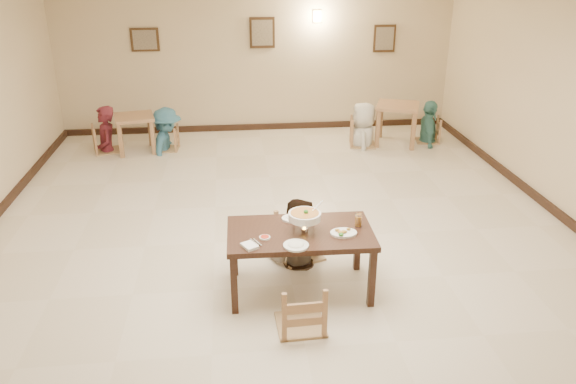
{
  "coord_description": "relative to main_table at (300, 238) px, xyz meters",
  "views": [
    {
      "loc": [
        -0.64,
        -6.51,
        3.5
      ],
      "look_at": [
        0.01,
        -0.57,
        0.92
      ],
      "focal_mm": 35.0,
      "sensor_mm": 36.0,
      "label": 1
    }
  ],
  "objects": [
    {
      "name": "chair_near",
      "position": [
        -0.08,
        -0.67,
        -0.14
      ],
      "size": [
        0.48,
        0.48,
        1.02
      ],
      "rotation": [
        0.0,
        0.0,
        3.18
      ],
      "color": "tan",
      "rests_on": "floor"
    },
    {
      "name": "bg_table_right",
      "position": [
        2.54,
        4.95,
        -0.0
      ],
      "size": [
        1.01,
        1.01,
        0.79
      ],
      "rotation": [
        0.0,
        0.0,
        -0.35
      ],
      "color": "#AE7C52",
      "rests_on": "floor"
    },
    {
      "name": "picture_a",
      "position": [
        -2.27,
        6.16,
        1.25
      ],
      "size": [
        0.55,
        0.04,
        0.45
      ],
      "color": "#362314",
      "rests_on": "wall_back"
    },
    {
      "name": "bg_diner_a",
      "position": [
        -3.02,
        5.07,
        0.22
      ],
      "size": [
        0.57,
        0.72,
        1.74
      ],
      "primitive_type": "imported",
      "rotation": [
        0.0,
        0.0,
        4.99
      ],
      "color": "maroon",
      "rests_on": "floor"
    },
    {
      "name": "baseboard_back",
      "position": [
        -0.07,
        6.17,
        -0.59
      ],
      "size": [
        8.0,
        0.06,
        0.12
      ],
      "primitive_type": "cube",
      "color": "black",
      "rests_on": "floor"
    },
    {
      "name": "wall_sconce",
      "position": [
        1.13,
        6.16,
        1.65
      ],
      "size": [
        0.16,
        0.05,
        0.22
      ],
      "primitive_type": "cube",
      "color": "#FFD88C",
      "rests_on": "wall_back"
    },
    {
      "name": "main_table",
      "position": [
        0.0,
        0.0,
        0.0
      ],
      "size": [
        1.58,
        0.91,
        0.73
      ],
      "rotation": [
        0.0,
        0.0,
        -0.02
      ],
      "color": "#361E15",
      "rests_on": "floor"
    },
    {
      "name": "baseboard_right",
      "position": [
        3.9,
        1.2,
        -0.59
      ],
      "size": [
        0.06,
        10.0,
        0.12
      ],
      "primitive_type": "cube",
      "color": "black",
      "rests_on": "floor"
    },
    {
      "name": "rice_plate_far",
      "position": [
        -0.02,
        0.29,
        0.1
      ],
      "size": [
        0.3,
        0.3,
        0.07
      ],
      "color": "white",
      "rests_on": "main_table"
    },
    {
      "name": "wall_back",
      "position": [
        -0.07,
        6.2,
        0.85
      ],
      "size": [
        10.0,
        0.0,
        10.0
      ],
      "primitive_type": "plane",
      "rotation": [
        1.57,
        0.0,
        0.0
      ],
      "color": "beige",
      "rests_on": "floor"
    },
    {
      "name": "main_diner",
      "position": [
        0.04,
        0.67,
        0.15
      ],
      "size": [
        0.92,
        0.81,
        1.61
      ],
      "primitive_type": "imported",
      "rotation": [
        0.0,
        0.0,
        2.85
      ],
      "color": "gray",
      "rests_on": "floor"
    },
    {
      "name": "chili_dish",
      "position": [
        -0.39,
        -0.13,
        0.09
      ],
      "size": [
        0.12,
        0.12,
        0.02
      ],
      "color": "white",
      "rests_on": "main_table"
    },
    {
      "name": "bg_diner_d",
      "position": [
        3.21,
        5.0,
        0.18
      ],
      "size": [
        0.59,
        1.03,
        1.65
      ],
      "primitive_type": "imported",
      "rotation": [
        0.0,
        0.0,
        1.37
      ],
      "color": "teal",
      "rests_on": "floor"
    },
    {
      "name": "ceiling",
      "position": [
        -0.07,
        1.2,
        2.35
      ],
      "size": [
        10.0,
        10.0,
        0.0
      ],
      "primitive_type": "plane",
      "color": "white",
      "rests_on": "wall_back"
    },
    {
      "name": "chair_far",
      "position": [
        0.09,
        0.74,
        -0.12
      ],
      "size": [
        0.5,
        0.5,
        1.06
      ],
      "rotation": [
        0.0,
        0.0,
        0.35
      ],
      "color": "tan",
      "rests_on": "floor"
    },
    {
      "name": "bg_chair_rl",
      "position": [
        1.87,
        4.9,
        -0.14
      ],
      "size": [
        0.49,
        0.49,
        1.04
      ],
      "rotation": [
        0.0,
        0.0,
        1.41
      ],
      "color": "tan",
      "rests_on": "floor"
    },
    {
      "name": "bg_chair_ll",
      "position": [
        -3.02,
        5.07,
        -0.17
      ],
      "size": [
        0.45,
        0.45,
        0.97
      ],
      "rotation": [
        0.0,
        0.0,
        1.86
      ],
      "color": "tan",
      "rests_on": "floor"
    },
    {
      "name": "napkin_cutlery",
      "position": [
        -0.55,
        -0.3,
        0.1
      ],
      "size": [
        0.22,
        0.27,
        0.03
      ],
      "color": "white",
      "rests_on": "main_table"
    },
    {
      "name": "bg_diner_c",
      "position": [
        1.87,
        4.9,
        0.2
      ],
      "size": [
        0.67,
        0.91,
        1.7
      ],
      "primitive_type": "imported",
      "rotation": [
        0.0,
        0.0,
        4.54
      ],
      "color": "silver",
      "rests_on": "floor"
    },
    {
      "name": "curry_warmer",
      "position": [
        0.04,
        -0.02,
        0.26
      ],
      "size": [
        0.39,
        0.35,
        0.31
      ],
      "color": "silver",
      "rests_on": "main_table"
    },
    {
      "name": "bg_diner_b",
      "position": [
        -1.89,
        5.05,
        0.16
      ],
      "size": [
        0.77,
        1.13,
        1.62
      ],
      "primitive_type": "imported",
      "rotation": [
        0.0,
        0.0,
        1.41
      ],
      "color": "teal",
      "rests_on": "floor"
    },
    {
      "name": "bg_table_left",
      "position": [
        -2.46,
        5.02,
        -0.09
      ],
      "size": [
        0.82,
        0.82,
        0.69
      ],
      "rotation": [
        0.0,
        0.0,
        0.2
      ],
      "color": "#AE7C52",
      "rests_on": "floor"
    },
    {
      "name": "picture_b",
      "position": [
        0.03,
        6.16,
        1.35
      ],
      "size": [
        0.5,
        0.04,
        0.6
      ],
      "color": "#362314",
      "rests_on": "wall_back"
    },
    {
      "name": "rice_plate_near",
      "position": [
        -0.09,
        -0.33,
        0.09
      ],
      "size": [
        0.26,
        0.26,
        0.06
      ],
      "color": "white",
      "rests_on": "main_table"
    },
    {
      "name": "picture_c",
      "position": [
        2.53,
        6.16,
        1.2
      ],
      "size": [
        0.45,
        0.04,
        0.55
      ],
      "color": "#362314",
      "rests_on": "wall_back"
    },
    {
      "name": "drink_glass",
      "position": [
        0.64,
        0.05,
        0.15
      ],
      "size": [
        0.07,
        0.07,
        0.14
      ],
      "color": "white",
      "rests_on": "main_table"
    },
    {
      "name": "bg_chair_rr",
      "position": [
        3.21,
        5.0,
        -0.19
      ],
      "size": [
        0.43,
        0.43,
        0.93
      ],
      "rotation": [
        0.0,
        0.0,
        -1.78
      ],
      "color": "tan",
      "rests_on": "floor"
    },
    {
      "name": "floor",
      "position": [
        -0.07,
        1.2,
        -0.65
      ],
      "size": [
        10.0,
        10.0,
        0.0
      ],
      "primitive_type": "plane",
      "color": "beige",
      "rests_on": "ground"
    },
    {
      "name": "fried_plate",
      "position": [
        0.45,
        -0.12,
        0.1
      ],
      "size": [
        0.29,
        0.29,
        0.06
      ],
      "color": "white",
      "rests_on": "main_table"
    },
    {
      "name": "bg_chair_lr",
      "position": [
        -1.89,
        5.05,
        -0.22
      ],
      "size": [
        0.41,
        0.41,
        0.87
      ],
      "rotation": [
        0.0,
        0.0,
        -1.66
      ],
      "color": "tan",
      "rests_on": "floor"
    }
  ]
}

